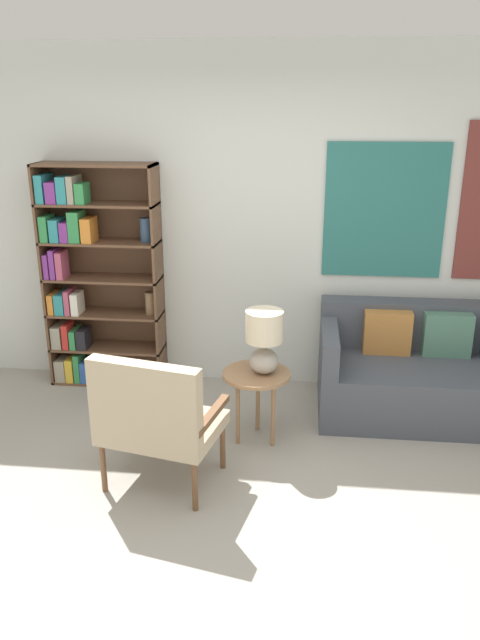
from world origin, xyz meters
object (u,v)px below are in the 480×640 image
(bookshelf, at_px, (89,278))
(couch, at_px, (446,374))
(side_table, at_px, (256,381))
(armchair, at_px, (155,416))
(table_lamp, at_px, (264,338))

(bookshelf, relative_size, couch, 0.95)
(bookshelf, height_order, side_table, bookshelf)
(armchair, xyz_separation_m, couch, (1.96, 1.24, -0.20))
(couch, bearing_deg, side_table, -157.51)
(side_table, bearing_deg, armchair, -130.19)
(armchair, bearing_deg, bookshelf, 120.50)
(armchair, distance_m, table_lamp, 0.93)
(table_lamp, bearing_deg, couch, 23.09)
(couch, distance_m, side_table, 1.53)
(armchair, height_order, couch, armchair)
(armchair, bearing_deg, table_lamp, 47.56)
(armchair, relative_size, side_table, 1.72)
(bookshelf, relative_size, armchair, 2.04)
(bookshelf, xyz_separation_m, side_table, (1.44, -0.84, -0.46))
(armchair, xyz_separation_m, table_lamp, (0.60, 0.66, 0.26))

